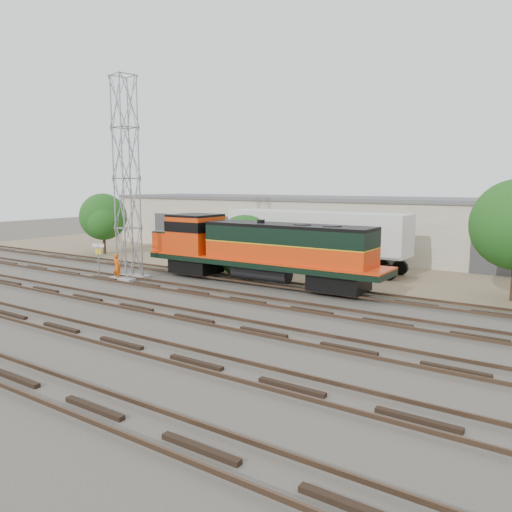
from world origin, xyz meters
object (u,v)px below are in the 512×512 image
Objects in this scene: signal_tower at (127,182)px; semi_trailer at (319,233)px; locomotive at (257,248)px; worker at (117,267)px.

signal_tower is 14.53m from semi_trailer.
locomotive is at bearing -95.93° from semi_trailer.
locomotive is 7.29m from semi_trailer.
locomotive is 9.41× the size of worker.
worker is at bearing -114.50° from signal_tower.
semi_trailer is (0.81, 7.24, 0.42)m from locomotive.
locomotive is 9.74m from worker.
worker is (-0.37, -0.80, -5.72)m from signal_tower.
locomotive is at bearing 22.40° from signal_tower.
signal_tower reaches higher than semi_trailer.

